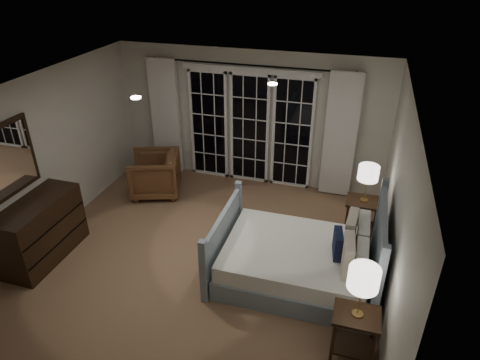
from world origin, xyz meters
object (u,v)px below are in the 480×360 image
(dresser, at_px, (41,230))
(nightstand_right, at_px, (362,213))
(bed, at_px, (300,260))
(nightstand_left, at_px, (355,329))
(lamp_left, at_px, (364,279))
(lamp_right, at_px, (368,173))
(armchair, at_px, (155,174))

(dresser, bearing_deg, nightstand_right, 22.34)
(bed, relative_size, nightstand_left, 3.30)
(nightstand_left, relative_size, lamp_left, 1.04)
(nightstand_left, xyz_separation_m, lamp_left, (-0.00, 0.00, 0.71))
(bed, height_order, nightstand_right, bed)
(nightstand_right, relative_size, dresser, 0.51)
(lamp_right, bearing_deg, dresser, -157.66)
(nightstand_right, height_order, dresser, dresser)
(nightstand_left, height_order, dresser, dresser)
(nightstand_left, bearing_deg, nightstand_right, 90.60)
(lamp_right, distance_m, dresser, 4.79)
(bed, relative_size, nightstand_right, 3.18)
(armchair, bearing_deg, nightstand_left, 34.88)
(nightstand_left, height_order, lamp_right, lamp_right)
(bed, height_order, lamp_right, lamp_right)
(bed, height_order, dresser, bed)
(lamp_right, bearing_deg, nightstand_right, 0.00)
(armchair, xyz_separation_m, dresser, (-0.72, -2.14, 0.07))
(nightstand_left, bearing_deg, lamp_right, 90.60)
(bed, distance_m, nightstand_left, 1.35)
(lamp_right, xyz_separation_m, dresser, (-4.39, -1.80, -0.67))
(lamp_left, bearing_deg, nightstand_right, 90.60)
(lamp_left, distance_m, lamp_right, 2.33)
(nightstand_left, xyz_separation_m, dresser, (-4.41, 0.53, 0.04))
(lamp_left, bearing_deg, lamp_right, 90.60)
(bed, bearing_deg, dresser, -170.99)
(bed, height_order, nightstand_left, bed)
(nightstand_left, bearing_deg, armchair, 144.14)
(armchair, distance_m, dresser, 2.26)
(nightstand_left, bearing_deg, dresser, 173.15)
(lamp_right, relative_size, dresser, 0.44)
(lamp_left, distance_m, dresser, 4.50)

